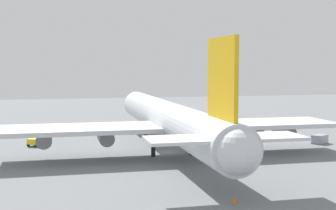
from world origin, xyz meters
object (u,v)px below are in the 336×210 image
cargo_airplane (169,120)px  cargo_container_fore (320,139)px  safety_cone_tail (235,200)px  baggage_tug (38,139)px  safety_cone_nose (153,127)px  catering_truck (255,128)px

cargo_airplane → cargo_container_fore: (3.05, -29.86, -4.76)m
cargo_container_fore → safety_cone_tail: size_ratio=5.00×
baggage_tug → safety_cone_tail: size_ratio=6.15×
baggage_tug → safety_cone_nose: baggage_tug is taller
baggage_tug → cargo_container_fore: bearing=-101.0°
catering_truck → safety_cone_tail: catering_truck is taller
baggage_tug → safety_cone_nose: size_ratio=6.99×
catering_truck → safety_cone_tail: bearing=154.3°
cargo_container_fore → safety_cone_tail: bearing=138.1°
cargo_container_fore → safety_cone_nose: (28.18, 26.25, -0.49)m
cargo_airplane → safety_cone_nose: 31.87m
cargo_airplane → catering_truck: (19.28, -23.78, -4.51)m
cargo_airplane → cargo_container_fore: bearing=-84.2°
cargo_airplane → cargo_container_fore: cargo_airplane is taller
safety_cone_nose → safety_cone_tail: bearing=176.6°
catering_truck → safety_cone_tail: size_ratio=6.63×
baggage_tug → cargo_container_fore: (-9.97, -51.29, -0.27)m
baggage_tug → safety_cone_tail: baggage_tug is taller
catering_truck → safety_cone_nose: bearing=59.4°
cargo_airplane → catering_truck: bearing=-51.0°
cargo_airplane → safety_cone_nose: (31.22, -3.61, -5.25)m
baggage_tug → cargo_airplane: bearing=-121.3°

